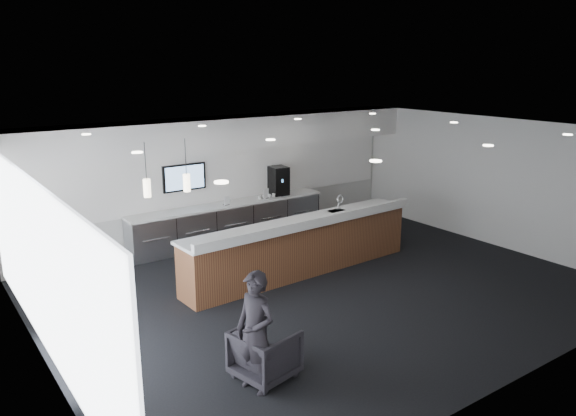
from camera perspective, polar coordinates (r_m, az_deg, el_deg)
ground at (r=10.90m, az=3.66°, el=-8.21°), size 10.00×10.00×0.00m
ceiling at (r=10.12m, az=3.94°, el=7.64°), size 10.00×8.00×0.02m
back_wall at (r=13.66m, az=-6.83°, el=3.04°), size 10.00×0.02×3.00m
left_wall at (r=8.36m, az=-24.08°, el=-5.78°), size 0.02×8.00×3.00m
right_wall at (r=14.03m, az=19.90°, el=2.57°), size 0.02×8.00×3.00m
soffit_bulkhead at (r=13.08m, az=-6.03°, el=7.66°), size 10.00×0.90×0.70m
alcove_panel at (r=13.61m, az=-6.78°, el=3.43°), size 9.80×0.06×1.40m
window_blinds_wall at (r=8.36m, az=-23.81°, el=-5.73°), size 0.04×7.36×2.55m
back_credenza at (r=13.60m, az=-5.97°, el=-1.43°), size 5.06×0.66×0.95m
wall_tv at (r=13.11m, az=-10.49°, el=3.08°), size 1.05×0.08×0.62m
pendant_left at (r=9.65m, az=-10.35°, el=2.57°), size 0.12×0.12×0.30m
pendant_right at (r=9.39m, az=-14.22°, el=2.01°), size 0.12×0.12×0.30m
ceiling_can_lights at (r=10.12m, az=3.94°, el=7.47°), size 7.00×5.00×0.02m
service_counter at (r=11.49m, az=1.35°, el=-3.90°), size 5.39×1.11×1.49m
coffee_machine at (r=14.20m, az=-0.97°, el=2.80°), size 0.45×0.56×0.72m
info_sign_left at (r=13.27m, az=-6.23°, el=0.75°), size 0.16×0.04×0.21m
info_sign_right at (r=13.84m, az=-2.24°, el=1.48°), size 0.18×0.08×0.24m
armchair at (r=7.95m, az=-2.34°, el=-14.52°), size 0.93×0.92×0.72m
lounge_guest at (r=7.48m, az=-3.32°, el=-12.49°), size 0.54×0.69×1.65m
cup_0 at (r=14.07m, az=-1.00°, el=1.38°), size 0.09×0.09×0.09m
cup_1 at (r=14.00m, az=-1.47°, el=1.31°), size 0.13×0.13×0.09m
cup_2 at (r=13.92m, az=-1.95°, el=1.23°), size 0.12×0.12×0.09m
cup_3 at (r=13.85m, az=-2.43°, el=1.15°), size 0.12×0.12×0.09m
cup_4 at (r=13.78m, az=-2.92°, el=1.07°), size 0.13×0.13×0.09m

